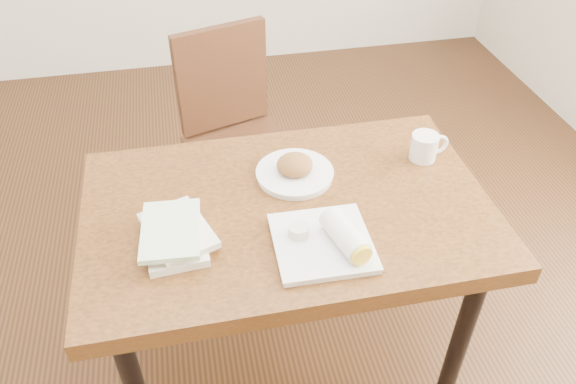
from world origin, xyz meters
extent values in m
cube|color=#472814|center=(0.00, 0.00, -0.01)|extent=(4.00, 5.00, 0.01)
cube|color=brown|center=(0.00, 0.00, 0.72)|extent=(1.23, 0.78, 0.06)
cylinder|color=black|center=(0.52, -0.29, 0.34)|extent=(0.06, 0.06, 0.69)
cylinder|color=black|center=(-0.52, 0.29, 0.34)|extent=(0.06, 0.06, 0.69)
cylinder|color=black|center=(0.52, 0.29, 0.34)|extent=(0.06, 0.06, 0.69)
cylinder|color=#422112|center=(0.07, 0.91, 0.23)|extent=(0.04, 0.04, 0.45)
cylinder|color=#422112|center=(-0.27, 0.81, 0.23)|extent=(0.04, 0.04, 0.45)
cylinder|color=#422112|center=(0.18, 0.57, 0.23)|extent=(0.04, 0.04, 0.45)
cylinder|color=#422112|center=(-0.16, 0.46, 0.23)|extent=(0.04, 0.04, 0.45)
cube|color=#422112|center=(-0.05, 0.69, 0.47)|extent=(0.53, 0.53, 0.04)
cube|color=#422112|center=(-0.10, 0.87, 0.73)|extent=(0.39, 0.16, 0.45)
cylinder|color=white|center=(0.05, 0.13, 0.76)|extent=(0.25, 0.25, 0.02)
cylinder|color=white|center=(0.05, 0.13, 0.77)|extent=(0.25, 0.25, 0.01)
ellipsoid|color=#B27538|center=(0.05, 0.13, 0.80)|extent=(0.14, 0.14, 0.06)
cylinder|color=white|center=(0.49, 0.14, 0.80)|extent=(0.09, 0.09, 0.09)
torus|color=white|center=(0.54, 0.15, 0.80)|extent=(0.07, 0.02, 0.07)
cylinder|color=tan|center=(0.49, 0.14, 0.84)|extent=(0.08, 0.08, 0.01)
cylinder|color=#F2E5CC|center=(0.49, 0.14, 0.84)|extent=(0.05, 0.05, 0.00)
cube|color=white|center=(0.06, -0.19, 0.76)|extent=(0.27, 0.27, 0.02)
cube|color=white|center=(0.06, -0.19, 0.77)|extent=(0.28, 0.28, 0.01)
cylinder|color=white|center=(0.11, -0.21, 0.81)|extent=(0.11, 0.18, 0.07)
cylinder|color=yellow|center=(0.13, -0.29, 0.81)|extent=(0.06, 0.04, 0.06)
cylinder|color=silver|center=(0.00, -0.16, 0.79)|extent=(0.06, 0.06, 0.03)
cylinder|color=red|center=(0.00, -0.16, 0.80)|extent=(0.05, 0.05, 0.01)
cube|color=white|center=(-0.34, -0.09, 0.76)|extent=(0.18, 0.25, 0.03)
cube|color=silver|center=(-0.33, -0.08, 0.79)|extent=(0.22, 0.27, 0.02)
cube|color=#9AD990|center=(-0.35, -0.10, 0.80)|extent=(0.18, 0.24, 0.02)
camera|label=1|loc=(-0.26, -1.25, 1.87)|focal=35.00mm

